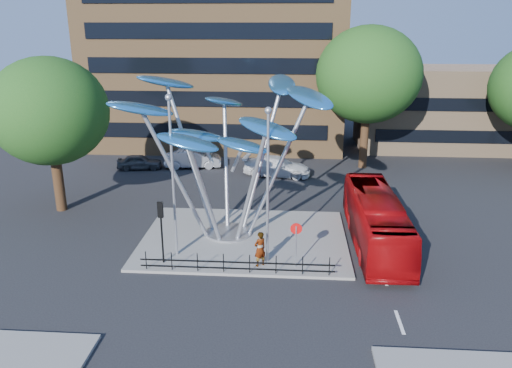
# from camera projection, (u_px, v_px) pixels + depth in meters

# --- Properties ---
(ground) EXTENTS (120.00, 120.00, 0.00)m
(ground) POSITION_uv_depth(u_px,v_px,m) (254.00, 293.00, 23.92)
(ground) COLOR black
(ground) RESTS_ON ground
(traffic_island) EXTENTS (12.00, 9.00, 0.15)m
(traffic_island) POSITION_uv_depth(u_px,v_px,m) (244.00, 238.00, 29.64)
(traffic_island) COLOR slate
(traffic_island) RESTS_ON ground
(low_building_near) EXTENTS (15.00, 8.00, 8.00)m
(low_building_near) POSITION_uv_depth(u_px,v_px,m) (435.00, 108.00, 49.99)
(low_building_near) COLOR tan
(low_building_near) RESTS_ON ground
(tree_right) EXTENTS (8.80, 8.80, 12.11)m
(tree_right) POSITION_uv_depth(u_px,v_px,m) (369.00, 75.00, 41.68)
(tree_right) COLOR black
(tree_right) RESTS_ON ground
(tree_left) EXTENTS (7.60, 7.60, 10.32)m
(tree_left) POSITION_uv_depth(u_px,v_px,m) (49.00, 112.00, 32.20)
(tree_left) COLOR black
(tree_left) RESTS_ON ground
(leaf_sculpture) EXTENTS (12.72, 9.54, 9.51)m
(leaf_sculpture) POSITION_uv_depth(u_px,v_px,m) (226.00, 123.00, 28.22)
(leaf_sculpture) COLOR #9EA0A5
(leaf_sculpture) RESTS_ON traffic_island
(street_lamp_left) EXTENTS (0.36, 0.36, 8.80)m
(street_lamp_left) POSITION_uv_depth(u_px,v_px,m) (172.00, 163.00, 25.85)
(street_lamp_left) COLOR #9EA0A5
(street_lamp_left) RESTS_ON traffic_island
(street_lamp_right) EXTENTS (0.36, 0.36, 8.30)m
(street_lamp_right) POSITION_uv_depth(u_px,v_px,m) (268.00, 173.00, 25.12)
(street_lamp_right) COLOR #9EA0A5
(street_lamp_right) RESTS_ON traffic_island
(traffic_light_island) EXTENTS (0.28, 0.18, 3.42)m
(traffic_light_island) POSITION_uv_depth(u_px,v_px,m) (161.00, 219.00, 25.80)
(traffic_light_island) COLOR black
(traffic_light_island) RESTS_ON traffic_island
(no_entry_sign_island) EXTENTS (0.60, 0.10, 2.45)m
(no_entry_sign_island) POSITION_uv_depth(u_px,v_px,m) (296.00, 237.00, 25.59)
(no_entry_sign_island) COLOR #9EA0A5
(no_entry_sign_island) RESTS_ON traffic_island
(pedestrian_railing_front) EXTENTS (10.00, 0.06, 1.00)m
(pedestrian_railing_front) POSITION_uv_depth(u_px,v_px,m) (237.00, 265.00, 25.42)
(pedestrian_railing_front) COLOR black
(pedestrian_railing_front) RESTS_ON traffic_island
(red_bus) EXTENTS (2.64, 10.78, 3.00)m
(red_bus) POSITION_uv_depth(u_px,v_px,m) (376.00, 220.00, 28.66)
(red_bus) COLOR #970609
(red_bus) RESTS_ON ground
(pedestrian) EXTENTS (0.83, 0.80, 1.92)m
(pedestrian) POSITION_uv_depth(u_px,v_px,m) (260.00, 249.00, 25.93)
(pedestrian) COLOR gray
(pedestrian) RESTS_ON traffic_island
(parked_car_left) EXTENTS (4.01, 2.14, 1.30)m
(parked_car_left) POSITION_uv_depth(u_px,v_px,m) (139.00, 162.00, 43.43)
(parked_car_left) COLOR #3E4146
(parked_car_left) RESTS_ON ground
(parked_car_mid) EXTENTS (5.12, 2.35, 1.63)m
(parked_car_mid) POSITION_uv_depth(u_px,v_px,m) (193.00, 159.00, 43.86)
(parked_car_mid) COLOR #B8BAC1
(parked_car_mid) RESTS_ON ground
(parked_car_right) EXTENTS (5.80, 2.91, 1.62)m
(parked_car_right) POSITION_uv_depth(u_px,v_px,m) (277.00, 166.00, 41.55)
(parked_car_right) COLOR silver
(parked_car_right) RESTS_ON ground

